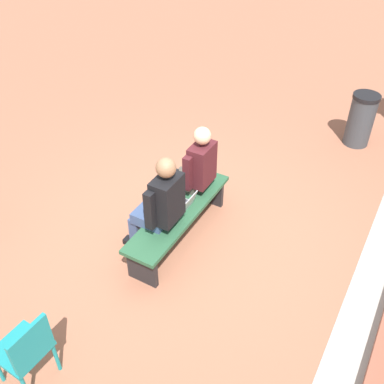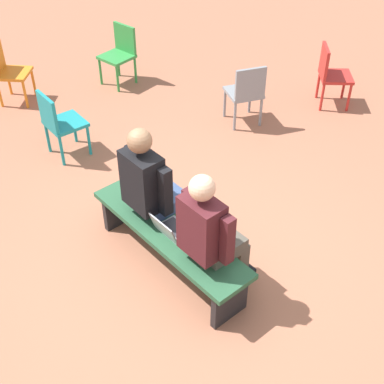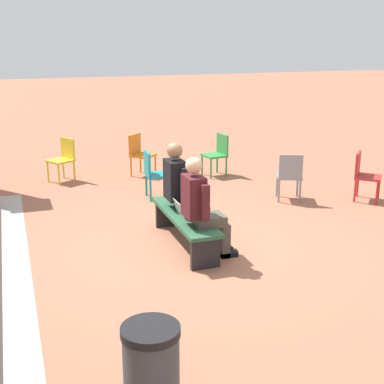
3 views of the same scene
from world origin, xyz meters
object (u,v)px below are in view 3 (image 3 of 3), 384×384
at_px(person_student, 202,205).
at_px(plastic_chair_near_bench_right, 154,172).
at_px(bench, 185,221).
at_px(litter_bin, 152,381).
at_px(plastic_chair_by_pillar, 64,157).
at_px(plastic_chair_mid_courtyard, 364,173).
at_px(plastic_chair_far_left, 140,152).
at_px(plastic_chair_foreground, 218,152).
at_px(person_adult, 183,188).
at_px(plastic_chair_near_bench_left, 290,174).
at_px(laptop, 185,212).

relative_size(person_student, plastic_chair_near_bench_right, 1.60).
distance_m(bench, litter_bin, 3.59).
distance_m(plastic_chair_by_pillar, plastic_chair_mid_courtyard, 5.62).
bearing_deg(bench, plastic_chair_far_left, -4.84).
xyz_separation_m(plastic_chair_foreground, litter_bin, (-6.70, 3.18, -0.05)).
xyz_separation_m(bench, person_adult, (0.30, -0.07, 0.38)).
xyz_separation_m(person_student, plastic_chair_mid_courtyard, (1.45, -3.51, -0.24)).
bearing_deg(plastic_chair_near_bench_right, plastic_chair_far_left, -5.25).
bearing_deg(bench, plastic_chair_mid_courtyard, -74.86).
distance_m(plastic_chair_far_left, plastic_chair_near_bench_left, 3.26).
bearing_deg(litter_bin, plastic_chair_mid_courtyard, -48.95).
height_order(person_adult, plastic_chair_near_bench_left, person_adult).
distance_m(person_student, plastic_chair_mid_courtyard, 3.81).
bearing_deg(plastic_chair_far_left, litter_bin, 166.90).
height_order(plastic_chair_by_pillar, plastic_chair_near_bench_right, same).
relative_size(laptop, plastic_chair_foreground, 0.38).
bearing_deg(plastic_chair_near_bench_left, plastic_chair_by_pillar, 53.49).
bearing_deg(plastic_chair_mid_courtyard, plastic_chair_near_bench_right, 69.23).
bearing_deg(laptop, plastic_chair_mid_courtyard, -74.17).
bearing_deg(plastic_chair_near_bench_right, plastic_chair_mid_courtyard, -110.77).
distance_m(person_student, plastic_chair_near_bench_left, 2.92).
bearing_deg(plastic_chair_by_pillar, litter_bin, 178.65).
distance_m(plastic_chair_foreground, plastic_chair_mid_courtyard, 2.98).
xyz_separation_m(person_adult, litter_bin, (-3.63, 1.42, -0.30)).
relative_size(plastic_chair_far_left, plastic_chair_mid_courtyard, 1.00).
height_order(plastic_chair_far_left, plastic_chair_mid_courtyard, same).
relative_size(plastic_chair_near_bench_left, litter_bin, 0.98).
bearing_deg(bench, plastic_chair_by_pillar, 16.64).
height_order(bench, litter_bin, litter_bin).
xyz_separation_m(plastic_chair_far_left, plastic_chair_near_bench_left, (-2.57, -2.01, 0.00)).
distance_m(laptop, plastic_chair_foreground, 3.89).
bearing_deg(plastic_chair_near_bench_left, plastic_chair_near_bench_right, 67.09).
distance_m(person_adult, plastic_chair_mid_courtyard, 3.58).
xyz_separation_m(plastic_chair_near_bench_right, plastic_chair_near_bench_left, (-0.91, -2.16, 0.00)).
distance_m(person_adult, plastic_chair_near_bench_right, 1.97).
bearing_deg(litter_bin, plastic_chair_by_pillar, -1.35).
xyz_separation_m(plastic_chair_near_bench_right, plastic_chair_foreground, (1.12, -1.65, 0.00)).
height_order(bench, person_adult, person_adult).
relative_size(bench, plastic_chair_far_left, 2.14).
xyz_separation_m(plastic_chair_by_pillar, plastic_chair_near_bench_right, (-1.70, -1.36, 0.00)).
relative_size(plastic_chair_near_bench_left, plastic_chair_foreground, 1.00).
relative_size(person_student, plastic_chair_mid_courtyard, 1.60).
distance_m(plastic_chair_near_bench_left, litter_bin, 5.96).
bearing_deg(litter_bin, person_adult, -21.39).
height_order(plastic_chair_near_bench_left, plastic_chair_mid_courtyard, same).
height_order(plastic_chair_by_pillar, litter_bin, litter_bin).
distance_m(plastic_chair_far_left, plastic_chair_mid_courtyard, 4.38).
distance_m(plastic_chair_near_bench_left, plastic_chair_mid_courtyard, 1.29).
bearing_deg(plastic_chair_by_pillar, bench, -163.36).
xyz_separation_m(laptop, plastic_chair_by_pillar, (4.00, 1.17, -0.02)).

